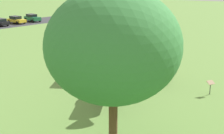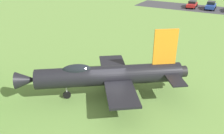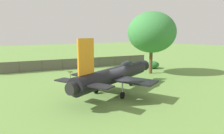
# 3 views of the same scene
# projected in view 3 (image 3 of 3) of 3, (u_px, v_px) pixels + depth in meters

# --- Properties ---
(ground_plane) EXTENTS (200.00, 200.00, 0.00)m
(ground_plane) POSITION_uv_depth(u_px,v_px,m) (115.00, 93.00, 19.15)
(ground_plane) COLOR #668E42
(display_jet) EXTENTS (8.60, 12.68, 5.32)m
(display_jet) POSITION_uv_depth(u_px,v_px,m) (117.00, 74.00, 19.14)
(display_jet) COLOR black
(display_jet) RESTS_ON ground_plane
(shade_tree) EXTENTS (6.78, 6.88, 8.83)m
(shade_tree) POSITION_uv_depth(u_px,v_px,m) (152.00, 32.00, 28.00)
(shade_tree) COLOR brown
(shade_tree) RESTS_ON ground_plane
(perimeter_fence) EXTENTS (5.27, 24.64, 1.76)m
(perimeter_fence) POSITION_uv_depth(u_px,v_px,m) (82.00, 63.00, 32.88)
(perimeter_fence) COLOR #4C4238
(perimeter_fence) RESTS_ON ground_plane
(shrub_near_fence) EXTENTS (1.99, 2.24, 1.23)m
(shrub_near_fence) POSITION_uv_depth(u_px,v_px,m) (153.00, 65.00, 33.08)
(shrub_near_fence) COLOR #2D7033
(shrub_near_fence) RESTS_ON ground_plane
(shrub_by_tree) EXTENTS (1.12, 0.94, 0.62)m
(shrub_by_tree) POSITION_uv_depth(u_px,v_px,m) (125.00, 69.00, 30.85)
(shrub_by_tree) COLOR #235B26
(shrub_by_tree) RESTS_ON ground_plane
(info_plaque) EXTENTS (0.68, 0.72, 1.14)m
(info_plaque) POSITION_uv_depth(u_px,v_px,m) (70.00, 73.00, 24.59)
(info_plaque) COLOR #333333
(info_plaque) RESTS_ON ground_plane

